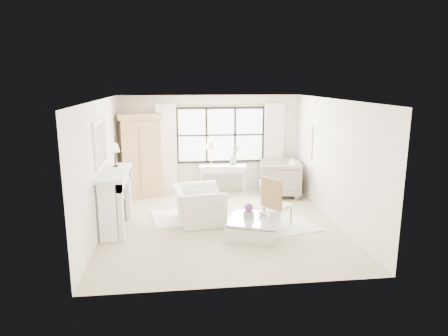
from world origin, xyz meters
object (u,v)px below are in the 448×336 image
(console_table, at_px, (223,179))
(club_armchair, at_px, (198,205))
(armoire, at_px, (141,155))
(coffee_table, at_px, (254,228))

(console_table, height_order, club_armchair, console_table)
(armoire, relative_size, console_table, 1.67)
(console_table, bearing_deg, coffee_table, -78.68)
(club_armchair, bearing_deg, console_table, -26.39)
(coffee_table, bearing_deg, club_armchair, 157.96)
(console_table, height_order, coffee_table, console_table)
(armoire, bearing_deg, coffee_table, -64.63)
(armoire, bearing_deg, club_armchair, -70.01)
(console_table, xyz_separation_m, coffee_table, (0.26, -3.23, -0.22))
(armoire, xyz_separation_m, console_table, (2.21, 0.02, -0.74))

